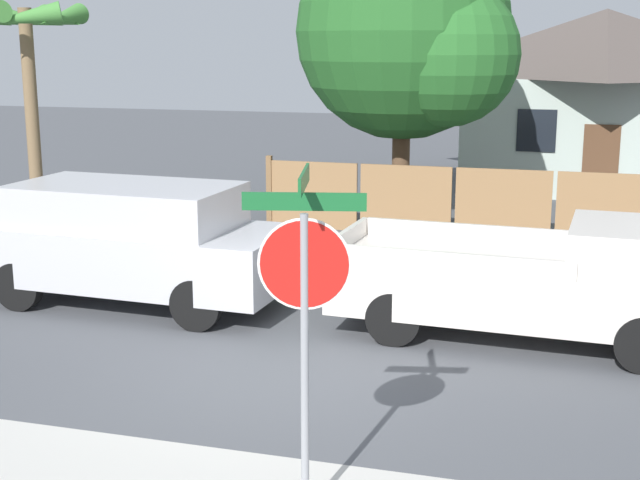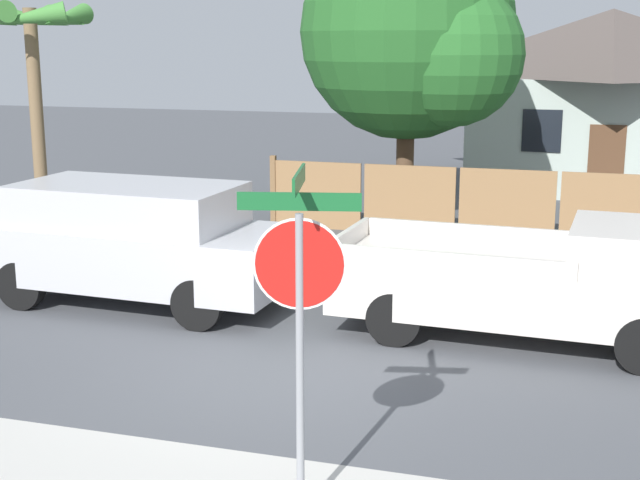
{
  "view_description": "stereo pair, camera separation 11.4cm",
  "coord_description": "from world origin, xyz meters",
  "px_view_note": "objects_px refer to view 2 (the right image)",
  "views": [
    {
      "loc": [
        3.45,
        -9.81,
        4.08
      ],
      "look_at": [
        0.38,
        0.82,
        1.6
      ],
      "focal_mm": 50.0,
      "sensor_mm": 36.0,
      "label": 1
    },
    {
      "loc": [
        3.56,
        -9.78,
        4.08
      ],
      "look_at": [
        0.38,
        0.82,
        1.6
      ],
      "focal_mm": 50.0,
      "sensor_mm": 36.0,
      "label": 2
    }
  ],
  "objects_px": {
    "house": "(608,94)",
    "stop_sign": "(300,287)",
    "red_suv": "(134,239)",
    "palm_tree": "(31,37)",
    "orange_pickup": "(541,281)",
    "oak_tree": "(417,37)"
  },
  "relations": [
    {
      "from": "house",
      "to": "stop_sign",
      "type": "distance_m",
      "value": 20.64
    },
    {
      "from": "house",
      "to": "red_suv",
      "type": "height_order",
      "value": "house"
    },
    {
      "from": "palm_tree",
      "to": "orange_pickup",
      "type": "bearing_deg",
      "value": -21.69
    },
    {
      "from": "orange_pickup",
      "to": "stop_sign",
      "type": "relative_size",
      "value": 1.74
    },
    {
      "from": "stop_sign",
      "to": "oak_tree",
      "type": "bearing_deg",
      "value": 83.79
    },
    {
      "from": "house",
      "to": "red_suv",
      "type": "xyz_separation_m",
      "value": [
        -7.23,
        -15.0,
        -1.54
      ]
    },
    {
      "from": "palm_tree",
      "to": "red_suv",
      "type": "xyz_separation_m",
      "value": [
        4.52,
        -4.27,
        -3.12
      ]
    },
    {
      "from": "palm_tree",
      "to": "red_suv",
      "type": "relative_size",
      "value": 0.97
    },
    {
      "from": "orange_pickup",
      "to": "stop_sign",
      "type": "bearing_deg",
      "value": -104.87
    },
    {
      "from": "palm_tree",
      "to": "house",
      "type": "bearing_deg",
      "value": 42.4
    },
    {
      "from": "house",
      "to": "orange_pickup",
      "type": "height_order",
      "value": "house"
    },
    {
      "from": "oak_tree",
      "to": "red_suv",
      "type": "xyz_separation_m",
      "value": [
        -3.04,
        -7.39,
        -3.14
      ]
    },
    {
      "from": "house",
      "to": "stop_sign",
      "type": "xyz_separation_m",
      "value": [
        -2.72,
        -20.45,
        -0.49
      ]
    },
    {
      "from": "red_suv",
      "to": "stop_sign",
      "type": "xyz_separation_m",
      "value": [
        4.51,
        -5.45,
        1.05
      ]
    },
    {
      "from": "orange_pickup",
      "to": "palm_tree",
      "type": "bearing_deg",
      "value": 161.15
    },
    {
      "from": "house",
      "to": "stop_sign",
      "type": "height_order",
      "value": "house"
    },
    {
      "from": "oak_tree",
      "to": "palm_tree",
      "type": "height_order",
      "value": "oak_tree"
    },
    {
      "from": "house",
      "to": "palm_tree",
      "type": "bearing_deg",
      "value": -137.6
    },
    {
      "from": "oak_tree",
      "to": "orange_pickup",
      "type": "distance_m",
      "value": 8.72
    },
    {
      "from": "oak_tree",
      "to": "orange_pickup",
      "type": "relative_size",
      "value": 1.25
    },
    {
      "from": "stop_sign",
      "to": "orange_pickup",
      "type": "bearing_deg",
      "value": 59.53
    },
    {
      "from": "red_suv",
      "to": "stop_sign",
      "type": "distance_m",
      "value": 7.15
    }
  ]
}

